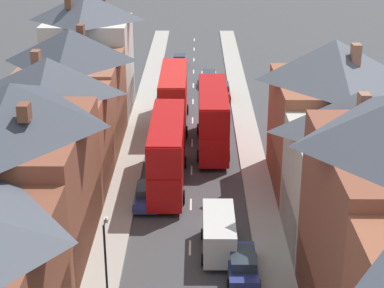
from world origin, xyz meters
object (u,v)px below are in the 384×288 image
object	(u,v)px
car_mid_white	(180,61)
delivery_van	(219,233)
double_decker_bus_lead	(173,97)
car_far_grey	(177,90)
car_near_silver	(209,78)
car_parked_left_b	(242,264)
double_decker_bus_mid_street	(213,118)
double_decker_bus_far_approaching	(167,151)
car_parked_right_a	(222,91)
street_lamp	(106,262)
car_parked_left_a	(147,195)

from	to	relation	value
car_mid_white	delivery_van	xyz separation A→B (m)	(3.60, -44.54, 0.51)
double_decker_bus_lead	car_far_grey	world-z (taller)	double_decker_bus_lead
car_near_silver	car_parked_left_b	xyz separation A→B (m)	(1.30, -39.50, -0.03)
car_near_silver	car_parked_left_b	world-z (taller)	car_near_silver
double_decker_bus_mid_street	car_mid_white	distance (m)	27.55
car_mid_white	double_decker_bus_far_approaching	bearing A→B (deg)	-90.01
car_mid_white	car_near_silver	bearing A→B (deg)	-65.13
car_mid_white	car_far_grey	distance (m)	12.45
double_decker_bus_lead	delivery_van	size ratio (longest dim) A/B	2.08
car_near_silver	car_parked_right_a	world-z (taller)	car_parked_right_a
street_lamp	double_decker_bus_far_approaching	bearing A→B (deg)	81.37
car_parked_left_b	car_mid_white	size ratio (longest dim) A/B	1.16
double_decker_bus_mid_street	delivery_van	xyz separation A→B (m)	(0.01, -17.30, -1.48)
double_decker_bus_mid_street	car_parked_left_b	bearing A→B (deg)	-86.26
car_near_silver	car_parked_left_a	size ratio (longest dim) A/B	1.02
car_parked_left_b	street_lamp	bearing A→B (deg)	-153.11
double_decker_bus_far_approaching	car_mid_white	world-z (taller)	double_decker_bus_far_approaching
double_decker_bus_far_approaching	car_far_grey	world-z (taller)	double_decker_bus_far_approaching
car_near_silver	street_lamp	distance (m)	43.72
street_lamp	car_far_grey	bearing A→B (deg)	86.36
car_parked_right_a	delivery_van	world-z (taller)	delivery_van
car_near_silver	car_parked_left_a	bearing A→B (deg)	-99.13
double_decker_bus_lead	car_parked_left_b	world-z (taller)	double_decker_bus_lead
car_near_silver	car_mid_white	xyz separation A→B (m)	(-3.60, 7.76, -0.00)
double_decker_bus_lead	car_parked_right_a	distance (m)	10.07
car_parked_right_a	delivery_van	xyz separation A→B (m)	(-1.30, -31.61, 0.49)
car_parked_right_a	car_far_grey	size ratio (longest dim) A/B	1.15
car_parked_left_a	car_far_grey	distance (m)	25.84
double_decker_bus_far_approaching	car_parked_left_b	xyz separation A→B (m)	(4.91, -12.36, -2.01)
car_parked_left_b	car_mid_white	bearing A→B (deg)	95.92
car_near_silver	delivery_van	bearing A→B (deg)	-90.00
car_parked_left_a	car_parked_left_b	size ratio (longest dim) A/B	0.92
car_parked_left_a	car_parked_right_a	xyz separation A→B (m)	(6.20, 25.34, 0.01)
double_decker_bus_far_approaching	delivery_van	size ratio (longest dim) A/B	2.08
car_parked_right_a	delivery_van	distance (m)	31.64
street_lamp	car_mid_white	bearing A→B (deg)	87.25
car_parked_right_a	car_parked_left_b	xyz separation A→B (m)	(0.00, -34.34, -0.05)
car_near_silver	delivery_van	xyz separation A→B (m)	(0.00, -36.77, 0.51)
double_decker_bus_lead	double_decker_bus_mid_street	world-z (taller)	same
car_parked_left_b	street_lamp	distance (m)	8.59
car_parked_right_a	car_mid_white	world-z (taller)	car_parked_right_a
car_parked_left_a	double_decker_bus_lead	bearing A→B (deg)	85.60
double_decker_bus_far_approaching	delivery_van	world-z (taller)	double_decker_bus_far_approaching
street_lamp	car_near_silver	bearing A→B (deg)	82.03
double_decker_bus_mid_street	car_far_grey	size ratio (longest dim) A/B	2.82
double_decker_bus_lead	car_parked_right_a	xyz separation A→B (m)	(4.91, 8.57, -1.97)
car_near_silver	car_parked_left_a	xyz separation A→B (m)	(-4.90, -30.50, 0.01)
car_near_silver	car_mid_white	size ratio (longest dim) A/B	1.08
car_mid_white	double_decker_bus_mid_street	bearing A→B (deg)	-82.49
car_far_grey	car_parked_right_a	bearing A→B (deg)	-5.48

